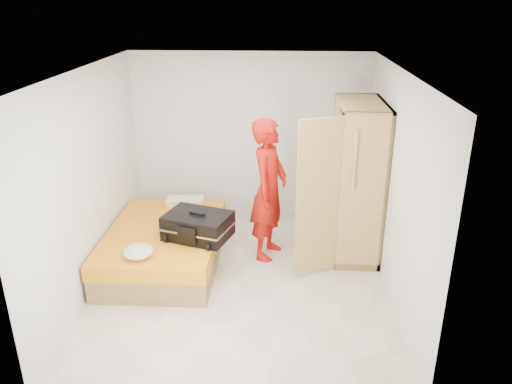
{
  "coord_description": "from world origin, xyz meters",
  "views": [
    {
      "loc": [
        0.47,
        -5.42,
        3.38
      ],
      "look_at": [
        0.16,
        0.52,
        1.0
      ],
      "focal_mm": 35.0,
      "sensor_mm": 36.0,
      "label": 1
    }
  ],
  "objects_px": {
    "person": "(269,190)",
    "round_cushion": "(138,252)",
    "wardrobe": "(354,185)",
    "suitcase": "(198,226)",
    "bed": "(164,246)"
  },
  "relations": [
    {
      "from": "wardrobe",
      "to": "person",
      "type": "xyz_separation_m",
      "value": [
        -1.13,
        -0.13,
        -0.04
      ]
    },
    {
      "from": "person",
      "to": "round_cushion",
      "type": "relative_size",
      "value": 5.38
    },
    {
      "from": "bed",
      "to": "person",
      "type": "height_order",
      "value": "person"
    },
    {
      "from": "wardrobe",
      "to": "bed",
      "type": "bearing_deg",
      "value": -169.54
    },
    {
      "from": "bed",
      "to": "suitcase",
      "type": "xyz_separation_m",
      "value": [
        0.5,
        -0.18,
        0.4
      ]
    },
    {
      "from": "bed",
      "to": "round_cushion",
      "type": "xyz_separation_m",
      "value": [
        -0.12,
        -0.73,
        0.32
      ]
    },
    {
      "from": "round_cushion",
      "to": "wardrobe",
      "type": "bearing_deg",
      "value": 24.41
    },
    {
      "from": "bed",
      "to": "person",
      "type": "distance_m",
      "value": 1.58
    },
    {
      "from": "person",
      "to": "suitcase",
      "type": "height_order",
      "value": "person"
    },
    {
      "from": "wardrobe",
      "to": "round_cushion",
      "type": "distance_m",
      "value": 2.92
    },
    {
      "from": "person",
      "to": "round_cushion",
      "type": "distance_m",
      "value": 1.88
    },
    {
      "from": "round_cushion",
      "to": "suitcase",
      "type": "bearing_deg",
      "value": 41.35
    },
    {
      "from": "suitcase",
      "to": "person",
      "type": "bearing_deg",
      "value": 48.77
    },
    {
      "from": "person",
      "to": "round_cushion",
      "type": "xyz_separation_m",
      "value": [
        -1.5,
        -1.06,
        -0.39
      ]
    },
    {
      "from": "suitcase",
      "to": "bed",
      "type": "bearing_deg",
      "value": 178.0
    }
  ]
}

